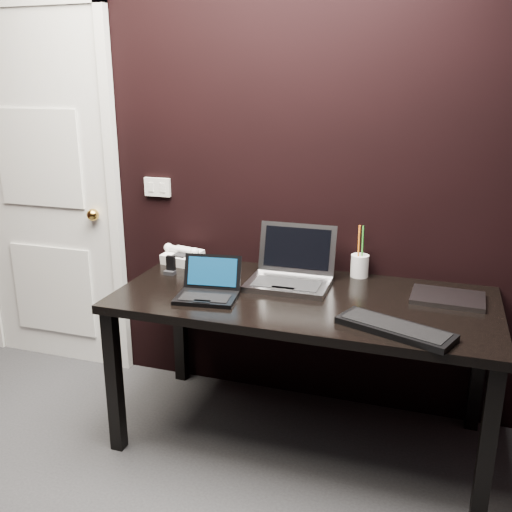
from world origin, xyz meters
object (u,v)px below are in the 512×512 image
(closed_laptop, at_px, (448,298))
(mobile_phone, at_px, (171,267))
(netbook, at_px, (208,290))
(silver_laptop, at_px, (291,274))
(pen_cup, at_px, (360,265))
(desk, at_px, (303,312))
(door, at_px, (45,193))
(desk_phone, at_px, (182,256))
(ext_keyboard, at_px, (395,328))

(closed_laptop, xyz_separation_m, mobile_phone, (-1.33, -0.06, 0.02))
(netbook, distance_m, silver_laptop, 0.42)
(mobile_phone, bearing_deg, pen_cup, 15.88)
(mobile_phone, relative_size, pen_cup, 0.36)
(silver_laptop, bearing_deg, desk, -54.35)
(desk, distance_m, closed_laptop, 0.64)
(door, height_order, silver_laptop, door)
(silver_laptop, height_order, pen_cup, silver_laptop)
(netbook, bearing_deg, desk_phone, 127.63)
(ext_keyboard, bearing_deg, desk_phone, 155.14)
(desk, relative_size, pen_cup, 6.52)
(door, height_order, netbook, door)
(silver_laptop, height_order, mobile_phone, silver_laptop)
(silver_laptop, bearing_deg, door, 171.33)
(desk, xyz_separation_m, ext_keyboard, (0.43, -0.27, 0.09))
(mobile_phone, height_order, pen_cup, pen_cup)
(closed_laptop, xyz_separation_m, pen_cup, (-0.42, 0.20, 0.05))
(mobile_phone, bearing_deg, desk, -7.32)
(door, height_order, desk_phone, door)
(ext_keyboard, bearing_deg, mobile_phone, 162.60)
(ext_keyboard, relative_size, mobile_phone, 5.12)
(ext_keyboard, distance_m, closed_laptop, 0.46)
(closed_laptop, bearing_deg, ext_keyboard, -114.99)
(desk, bearing_deg, door, 167.18)
(desk, distance_m, netbook, 0.45)
(ext_keyboard, distance_m, mobile_phone, 1.19)
(silver_laptop, bearing_deg, mobile_phone, -175.56)
(desk_phone, distance_m, pen_cup, 0.93)
(netbook, bearing_deg, closed_laptop, 16.19)
(door, xyz_separation_m, desk_phone, (0.92, -0.10, -0.26))
(closed_laptop, height_order, pen_cup, pen_cup)
(netbook, distance_m, pen_cup, 0.78)
(door, distance_m, silver_laptop, 1.59)
(pen_cup, bearing_deg, closed_laptop, -25.54)
(door, xyz_separation_m, pen_cup, (1.85, -0.03, -0.24))
(desk, distance_m, mobile_phone, 0.73)
(door, relative_size, netbook, 7.26)
(door, distance_m, desk, 1.73)
(ext_keyboard, bearing_deg, closed_laptop, 65.01)
(silver_laptop, bearing_deg, netbook, -136.80)
(door, xyz_separation_m, netbook, (1.24, -0.52, -0.27))
(door, xyz_separation_m, mobile_phone, (0.94, -0.28, -0.27))
(closed_laptop, relative_size, desk_phone, 1.42)
(desk, xyz_separation_m, netbook, (-0.41, -0.15, 0.11))
(ext_keyboard, distance_m, pen_cup, 0.66)
(desk_phone, bearing_deg, mobile_phone, -84.00)
(desk, relative_size, desk_phone, 7.49)
(pen_cup, bearing_deg, silver_laptop, -144.64)
(mobile_phone, bearing_deg, netbook, -38.28)
(desk_phone, bearing_deg, desk, -20.35)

